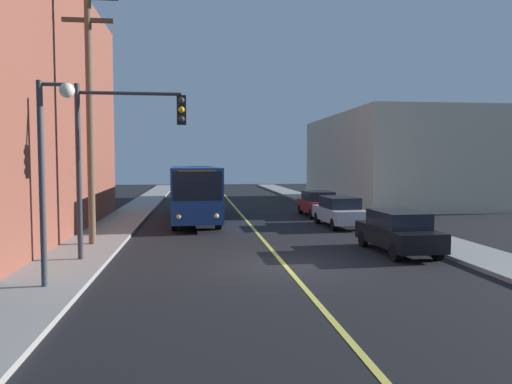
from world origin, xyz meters
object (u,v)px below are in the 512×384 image
(utility_pole_near, at_px, (90,102))
(parked_car_red, at_px, (318,203))
(traffic_signal_left_corner, at_px, (124,139))
(parked_car_silver, at_px, (339,211))
(city_bus, at_px, (194,190))
(parked_car_black, at_px, (398,231))
(street_lamp_left, at_px, (50,153))

(utility_pole_near, bearing_deg, parked_car_red, 39.73)
(traffic_signal_left_corner, bearing_deg, utility_pole_near, 119.26)
(parked_car_silver, relative_size, traffic_signal_left_corner, 0.74)
(city_bus, relative_size, parked_car_black, 2.74)
(city_bus, distance_m, street_lamp_left, 16.26)
(parked_car_black, bearing_deg, traffic_signal_left_corner, -177.33)
(parked_car_black, bearing_deg, utility_pole_near, 167.09)
(traffic_signal_left_corner, height_order, street_lamp_left, traffic_signal_left_corner)
(traffic_signal_left_corner, bearing_deg, parked_car_silver, 38.75)
(street_lamp_left, bearing_deg, parked_car_silver, 45.64)
(city_bus, xyz_separation_m, parked_car_black, (7.83, -11.56, -0.98))
(parked_car_black, relative_size, street_lamp_left, 0.81)
(city_bus, relative_size, utility_pole_near, 1.16)
(parked_car_red, bearing_deg, utility_pole_near, -140.27)
(city_bus, height_order, parked_car_red, city_bus)
(city_bus, bearing_deg, parked_car_black, -55.89)
(parked_car_red, relative_size, street_lamp_left, 0.80)
(parked_car_black, xyz_separation_m, traffic_signal_left_corner, (-10.13, -0.47, 3.46))
(parked_car_black, relative_size, parked_car_red, 1.01)
(traffic_signal_left_corner, xyz_separation_m, street_lamp_left, (-1.42, -3.68, -0.56))
(parked_car_silver, relative_size, street_lamp_left, 0.81)
(parked_car_silver, height_order, street_lamp_left, street_lamp_left)
(city_bus, relative_size, street_lamp_left, 2.22)
(city_bus, distance_m, parked_car_red, 8.08)
(parked_car_silver, bearing_deg, traffic_signal_left_corner, -141.25)
(utility_pole_near, xyz_separation_m, traffic_signal_left_corner, (1.80, -3.21, -1.60))
(city_bus, relative_size, parked_car_red, 2.76)
(city_bus, xyz_separation_m, utility_pole_near, (-4.09, -8.83, 4.09))
(traffic_signal_left_corner, relative_size, street_lamp_left, 1.09)
(utility_pole_near, distance_m, street_lamp_left, 7.22)
(utility_pole_near, bearing_deg, traffic_signal_left_corner, -60.74)
(utility_pole_near, bearing_deg, city_bus, 65.15)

